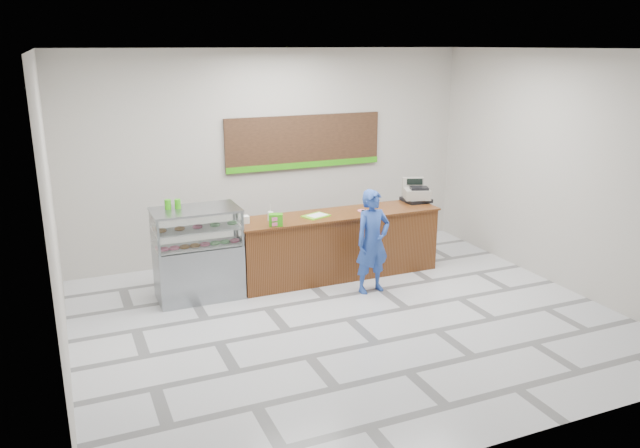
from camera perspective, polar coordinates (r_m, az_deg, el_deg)
name	(u,v)px	position (r m, az deg, el deg)	size (l,w,h in m)	color
floor	(349,319)	(8.48, 2.67, -8.66)	(7.00, 7.00, 0.00)	silver
back_wall	(273,155)	(10.63, -4.28, 6.31)	(7.00, 7.00, 0.00)	#B5B0A7
ceiling	(353,49)	(7.70, 3.02, 15.70)	(7.00, 7.00, 0.00)	silver
sales_counter	(338,245)	(9.82, 1.68, -1.90)	(3.26, 0.76, 1.03)	brown
display_case	(198,253)	(9.11, -11.11, -2.61)	(1.22, 0.72, 1.33)	gray
menu_board	(304,143)	(10.76, -1.43, 7.45)	(2.80, 0.06, 0.90)	black
cash_register	(416,193)	(10.49, 8.77, 2.83)	(0.53, 0.54, 0.39)	black
card_terminal	(365,212)	(9.69, 4.11, 1.10)	(0.08, 0.15, 0.04)	black
serving_tray	(316,216)	(9.48, -0.36, 0.75)	(0.46, 0.39, 0.02)	#7BDC21
napkin_box	(244,220)	(9.19, -6.92, 0.41)	(0.12, 0.12, 0.11)	white
straw_cup	(271,216)	(9.28, -4.55, 0.71)	(0.09, 0.09, 0.13)	silver
promo_box	(276,220)	(9.00, -4.06, 0.39)	(0.20, 0.13, 0.18)	#319D10
donut_decal	(363,211)	(9.84, 3.93, 1.24)	(0.17, 0.17, 0.00)	#E6638C
green_cup_left	(168,204)	(8.97, -13.74, 1.75)	(0.09, 0.09, 0.14)	#319D10
green_cup_right	(178,204)	(8.98, -12.88, 1.81)	(0.08, 0.08, 0.13)	#319D10
customer	(373,241)	(9.16, 4.83, -1.60)	(0.56, 0.37, 1.55)	#2748A2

